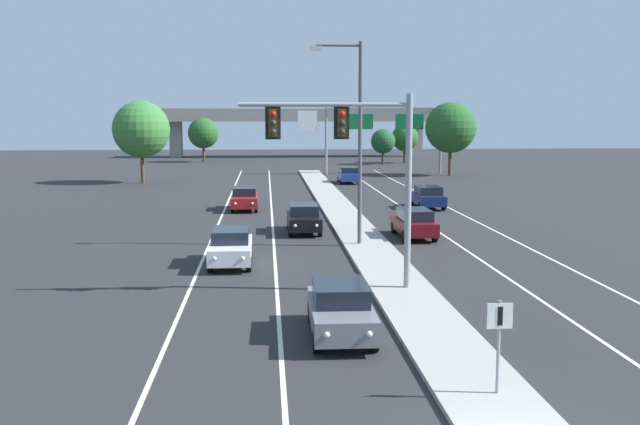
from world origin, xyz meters
The scene contains 22 objects.
median_island centered at (0.00, 18.00, 0.07)m, with size 2.40×110.00×0.15m, color #9E9B93.
lane_stripe_oncoming_center centered at (-4.70, 25.00, 0.00)m, with size 0.14×100.00×0.01m, color silver.
lane_stripe_receding_center centered at (4.70, 25.00, 0.00)m, with size 0.14×100.00×0.01m, color silver.
edge_stripe_left centered at (-8.00, 25.00, 0.00)m, with size 0.14×100.00×0.01m, color silver.
edge_stripe_right centered at (8.00, 25.00, 0.00)m, with size 0.14×100.00×0.01m, color silver.
overhead_signal_mast centered at (-1.81, 13.80, 5.29)m, with size 6.35×0.44×7.20m.
median_sign_post centered at (0.25, 3.22, 1.59)m, with size 0.60×0.10×2.20m.
street_lamp_median centered at (-0.61, 23.33, 5.79)m, with size 2.58×0.28×10.00m.
car_oncoming_grey centered at (-2.88, 8.42, 0.82)m, with size 1.86×4.49×1.58m.
car_oncoming_white centered at (-6.65, 19.19, 0.82)m, with size 1.83×4.47×1.58m.
car_oncoming_black centered at (-2.96, 27.95, 0.82)m, with size 1.83×4.47×1.58m.
car_oncoming_red centered at (-6.58, 38.13, 0.82)m, with size 1.84×4.48×1.58m.
car_receding_darkred centered at (2.88, 25.67, 0.82)m, with size 1.85×4.48×1.58m.
car_receding_navy centered at (6.45, 38.20, 0.82)m, with size 1.84×4.48×1.58m.
car_receding_blue centered at (2.96, 57.86, 0.82)m, with size 1.86×4.49×1.58m.
highway_sign_gantry centered at (8.20, 68.65, 6.16)m, with size 13.28×0.42×7.50m.
overpass_bridge centered at (0.00, 103.95, 5.78)m, with size 42.40×6.40×7.65m.
tree_far_left_a centered at (-13.87, 91.64, 4.10)m, with size 4.35×4.35×6.29m.
tree_far_right_a centered at (10.71, 84.59, 3.12)m, with size 3.31×3.31×4.79m.
tree_far_right_b centered at (14.25, 87.63, 3.50)m, with size 3.71×3.71×5.37m.
tree_far_left_b centered at (-17.11, 59.36, 5.24)m, with size 5.54×5.54×8.01m.
tree_far_right_c centered at (15.14, 65.99, 5.26)m, with size 5.56×5.56×8.05m.
Camera 1 is at (-5.07, -12.61, 6.55)m, focal length 40.79 mm.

